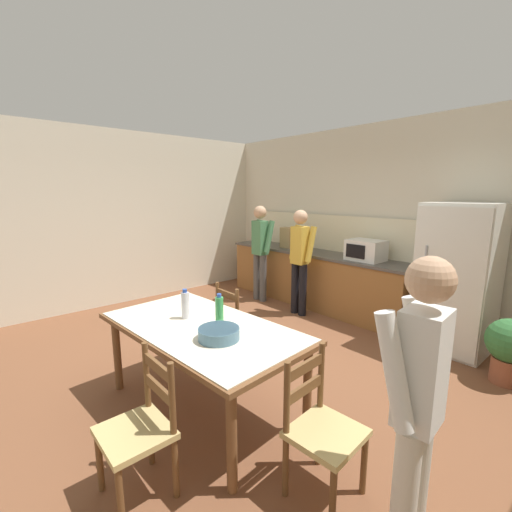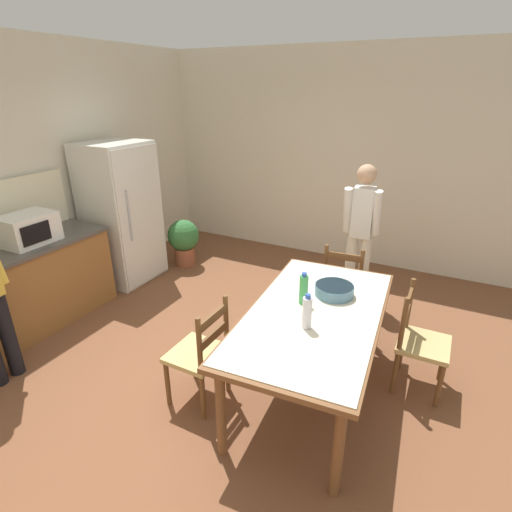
{
  "view_description": "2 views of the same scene",
  "coord_description": "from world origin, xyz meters",
  "px_view_note": "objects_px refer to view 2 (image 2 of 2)",
  "views": [
    {
      "loc": [
        2.63,
        -2.21,
        1.89
      ],
      "look_at": [
        -0.02,
        0.12,
        1.23
      ],
      "focal_mm": 24.0,
      "sensor_mm": 36.0,
      "label": 1
    },
    {
      "loc": [
        -2.32,
        -1.56,
        2.38
      ],
      "look_at": [
        0.31,
        -0.21,
        1.12
      ],
      "focal_mm": 28.0,
      "sensor_mm": 36.0,
      "label": 2
    }
  ],
  "objects_px": {
    "chair_side_near_right": "(419,342)",
    "potted_plant": "(184,239)",
    "serving_bowl": "(334,289)",
    "chair_head_end": "(343,284)",
    "person_by_table": "(361,227)",
    "chair_side_far_left": "(201,354)",
    "microwave": "(28,229)",
    "refrigerator": "(122,214)",
    "dining_table": "(314,320)",
    "bottle_near_centre": "(307,312)",
    "bottle_off_centre": "(304,289)"
  },
  "relations": [
    {
      "from": "dining_table",
      "to": "person_by_table",
      "type": "height_order",
      "value": "person_by_table"
    },
    {
      "from": "chair_side_near_right",
      "to": "person_by_table",
      "type": "bearing_deg",
      "value": 32.89
    },
    {
      "from": "serving_bowl",
      "to": "chair_side_far_left",
      "type": "distance_m",
      "value": 1.21
    },
    {
      "from": "bottle_near_centre",
      "to": "chair_head_end",
      "type": "distance_m",
      "value": 1.53
    },
    {
      "from": "refrigerator",
      "to": "microwave",
      "type": "relative_size",
      "value": 3.54
    },
    {
      "from": "bottle_near_centre",
      "to": "chair_head_end",
      "type": "bearing_deg",
      "value": 4.09
    },
    {
      "from": "serving_bowl",
      "to": "chair_side_far_left",
      "type": "xyz_separation_m",
      "value": [
        -0.81,
        0.81,
        -0.39
      ]
    },
    {
      "from": "chair_side_far_left",
      "to": "potted_plant",
      "type": "bearing_deg",
      "value": -139.84
    },
    {
      "from": "bottle_near_centre",
      "to": "chair_side_near_right",
      "type": "height_order",
      "value": "bottle_near_centre"
    },
    {
      "from": "bottle_off_centre",
      "to": "potted_plant",
      "type": "height_order",
      "value": "bottle_off_centre"
    },
    {
      "from": "chair_side_near_right",
      "to": "potted_plant",
      "type": "height_order",
      "value": "chair_side_near_right"
    },
    {
      "from": "refrigerator",
      "to": "bottle_off_centre",
      "type": "distance_m",
      "value": 2.95
    },
    {
      "from": "bottle_near_centre",
      "to": "chair_head_end",
      "type": "relative_size",
      "value": 0.3
    },
    {
      "from": "chair_side_far_left",
      "to": "person_by_table",
      "type": "bearing_deg",
      "value": 164.06
    },
    {
      "from": "refrigerator",
      "to": "dining_table",
      "type": "relative_size",
      "value": 0.92
    },
    {
      "from": "person_by_table",
      "to": "bottle_off_centre",
      "type": "bearing_deg",
      "value": -6.43
    },
    {
      "from": "chair_side_near_right",
      "to": "chair_side_far_left",
      "type": "bearing_deg",
      "value": 122.31
    },
    {
      "from": "dining_table",
      "to": "chair_side_far_left",
      "type": "relative_size",
      "value": 2.12
    },
    {
      "from": "refrigerator",
      "to": "chair_head_end",
      "type": "xyz_separation_m",
      "value": [
        0.24,
        -2.85,
        -0.44
      ]
    },
    {
      "from": "chair_side_far_left",
      "to": "chair_head_end",
      "type": "bearing_deg",
      "value": 159.26
    },
    {
      "from": "serving_bowl",
      "to": "potted_plant",
      "type": "bearing_deg",
      "value": 62.63
    },
    {
      "from": "potted_plant",
      "to": "chair_side_near_right",
      "type": "bearing_deg",
      "value": -109.85
    },
    {
      "from": "chair_head_end",
      "to": "chair_side_near_right",
      "type": "bearing_deg",
      "value": 134.45
    },
    {
      "from": "chair_head_end",
      "to": "dining_table",
      "type": "bearing_deg",
      "value": 89.95
    },
    {
      "from": "dining_table",
      "to": "person_by_table",
      "type": "xyz_separation_m",
      "value": [
        1.77,
        0.08,
        0.21
      ]
    },
    {
      "from": "refrigerator",
      "to": "bottle_near_centre",
      "type": "bearing_deg",
      "value": -112.39
    },
    {
      "from": "microwave",
      "to": "person_by_table",
      "type": "bearing_deg",
      "value": -54.88
    },
    {
      "from": "microwave",
      "to": "bottle_off_centre",
      "type": "height_order",
      "value": "microwave"
    },
    {
      "from": "bottle_off_centre",
      "to": "potted_plant",
      "type": "bearing_deg",
      "value": 56.55
    },
    {
      "from": "chair_head_end",
      "to": "potted_plant",
      "type": "bearing_deg",
      "value": -14.33
    },
    {
      "from": "serving_bowl",
      "to": "potted_plant",
      "type": "relative_size",
      "value": 0.48
    },
    {
      "from": "chair_side_near_right",
      "to": "potted_plant",
      "type": "xyz_separation_m",
      "value": [
        1.18,
        3.26,
        -0.06
      ]
    },
    {
      "from": "refrigerator",
      "to": "dining_table",
      "type": "height_order",
      "value": "refrigerator"
    },
    {
      "from": "chair_side_far_left",
      "to": "person_by_table",
      "type": "height_order",
      "value": "person_by_table"
    },
    {
      "from": "refrigerator",
      "to": "chair_side_far_left",
      "type": "relative_size",
      "value": 1.95
    },
    {
      "from": "chair_side_far_left",
      "to": "person_by_table",
      "type": "relative_size",
      "value": 0.56
    },
    {
      "from": "serving_bowl",
      "to": "potted_plant",
      "type": "xyz_separation_m",
      "value": [
        1.33,
        2.56,
        -0.44
      ]
    },
    {
      "from": "refrigerator",
      "to": "serving_bowl",
      "type": "xyz_separation_m",
      "value": [
        -0.65,
        -2.99,
        -0.06
      ]
    },
    {
      "from": "microwave",
      "to": "refrigerator",
      "type": "bearing_deg",
      "value": -0.88
    },
    {
      "from": "refrigerator",
      "to": "chair_side_near_right",
      "type": "relative_size",
      "value": 1.95
    },
    {
      "from": "dining_table",
      "to": "bottle_near_centre",
      "type": "height_order",
      "value": "bottle_near_centre"
    },
    {
      "from": "serving_bowl",
      "to": "person_by_table",
      "type": "height_order",
      "value": "person_by_table"
    },
    {
      "from": "refrigerator",
      "to": "potted_plant",
      "type": "xyz_separation_m",
      "value": [
        0.67,
        -0.43,
        -0.5
      ]
    },
    {
      "from": "refrigerator",
      "to": "chair_side_near_right",
      "type": "height_order",
      "value": "refrigerator"
    },
    {
      "from": "refrigerator",
      "to": "bottle_off_centre",
      "type": "bearing_deg",
      "value": -107.79
    },
    {
      "from": "microwave",
      "to": "chair_side_far_left",
      "type": "xyz_separation_m",
      "value": [
        -0.23,
        -2.2,
        -0.62
      ]
    },
    {
      "from": "serving_bowl",
      "to": "chair_head_end",
      "type": "distance_m",
      "value": 0.98
    },
    {
      "from": "dining_table",
      "to": "chair_side_near_right",
      "type": "relative_size",
      "value": 2.12
    },
    {
      "from": "bottle_near_centre",
      "to": "bottle_off_centre",
      "type": "height_order",
      "value": "same"
    },
    {
      "from": "microwave",
      "to": "person_by_table",
      "type": "height_order",
      "value": "person_by_table"
    }
  ]
}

